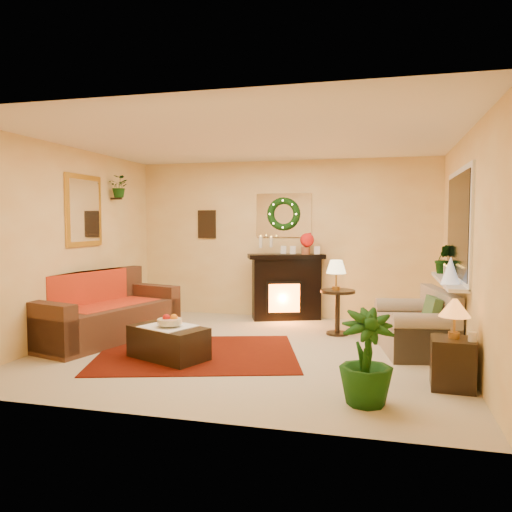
% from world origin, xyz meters
% --- Properties ---
extents(floor, '(5.00, 5.00, 0.00)m').
position_xyz_m(floor, '(0.00, 0.00, 0.00)').
color(floor, beige).
rests_on(floor, ground).
extents(ceiling, '(5.00, 5.00, 0.00)m').
position_xyz_m(ceiling, '(0.00, 0.00, 2.60)').
color(ceiling, white).
rests_on(ceiling, ground).
extents(wall_back, '(5.00, 5.00, 0.00)m').
position_xyz_m(wall_back, '(0.00, 2.25, 1.30)').
color(wall_back, '#EFD88C').
rests_on(wall_back, ground).
extents(wall_front, '(5.00, 5.00, 0.00)m').
position_xyz_m(wall_front, '(0.00, -2.25, 1.30)').
color(wall_front, '#EFD88C').
rests_on(wall_front, ground).
extents(wall_left, '(4.50, 4.50, 0.00)m').
position_xyz_m(wall_left, '(-2.50, 0.00, 1.30)').
color(wall_left, '#EFD88C').
rests_on(wall_left, ground).
extents(wall_right, '(4.50, 4.50, 0.00)m').
position_xyz_m(wall_right, '(2.50, 0.00, 1.30)').
color(wall_right, '#EFD88C').
rests_on(wall_right, ground).
extents(area_rug, '(2.75, 2.35, 0.01)m').
position_xyz_m(area_rug, '(-0.56, -0.36, 0.01)').
color(area_rug, '#5C1403').
rests_on(area_rug, floor).
extents(sofa, '(1.45, 2.27, 0.90)m').
position_xyz_m(sofa, '(-2.04, 0.06, 0.43)').
color(sofa, '#4D261A').
rests_on(sofa, floor).
extents(red_throw, '(0.86, 1.39, 0.02)m').
position_xyz_m(red_throw, '(-2.13, 0.20, 0.46)').
color(red_throw, red).
rests_on(red_throw, sofa).
extents(fireplace, '(1.14, 0.71, 1.00)m').
position_xyz_m(fireplace, '(0.08, 2.04, 0.55)').
color(fireplace, black).
rests_on(fireplace, floor).
extents(poinsettia, '(0.22, 0.22, 0.22)m').
position_xyz_m(poinsettia, '(0.42, 2.01, 1.30)').
color(poinsettia, red).
rests_on(poinsettia, fireplace).
extents(mantel_candle_a, '(0.06, 0.06, 0.18)m').
position_xyz_m(mantel_candle_a, '(-0.34, 2.02, 1.26)').
color(mantel_candle_a, silver).
rests_on(mantel_candle_a, fireplace).
extents(mantel_candle_b, '(0.06, 0.06, 0.17)m').
position_xyz_m(mantel_candle_b, '(-0.16, 2.01, 1.26)').
color(mantel_candle_b, white).
rests_on(mantel_candle_b, fireplace).
extents(mantel_mirror, '(0.92, 0.02, 0.72)m').
position_xyz_m(mantel_mirror, '(0.00, 2.23, 1.70)').
color(mantel_mirror, white).
rests_on(mantel_mirror, wall_back).
extents(wreath, '(0.55, 0.11, 0.55)m').
position_xyz_m(wreath, '(0.00, 2.19, 1.72)').
color(wreath, '#194719').
rests_on(wreath, wall_back).
extents(wall_art, '(0.32, 0.03, 0.48)m').
position_xyz_m(wall_art, '(-1.35, 2.23, 1.55)').
color(wall_art, '#381E11').
rests_on(wall_art, wall_back).
extents(gold_mirror, '(0.03, 0.84, 1.00)m').
position_xyz_m(gold_mirror, '(-2.48, 0.30, 1.75)').
color(gold_mirror, gold).
rests_on(gold_mirror, wall_left).
extents(hanging_plant, '(0.33, 0.28, 0.36)m').
position_xyz_m(hanging_plant, '(-2.34, 1.05, 1.97)').
color(hanging_plant, '#194719').
rests_on(hanging_plant, wall_left).
extents(loveseat, '(0.98, 1.42, 0.76)m').
position_xyz_m(loveseat, '(1.99, 0.47, 0.42)').
color(loveseat, '#7B6F5F').
rests_on(loveseat, floor).
extents(window_frame, '(0.03, 1.86, 1.36)m').
position_xyz_m(window_frame, '(2.48, 0.55, 1.55)').
color(window_frame, white).
rests_on(window_frame, wall_right).
extents(window_glass, '(0.02, 1.70, 1.22)m').
position_xyz_m(window_glass, '(2.47, 0.55, 1.55)').
color(window_glass, black).
rests_on(window_glass, wall_right).
extents(window_sill, '(0.22, 1.86, 0.04)m').
position_xyz_m(window_sill, '(2.38, 0.55, 0.87)').
color(window_sill, white).
rests_on(window_sill, wall_right).
extents(mini_tree, '(0.21, 0.21, 0.32)m').
position_xyz_m(mini_tree, '(2.35, 0.12, 1.04)').
color(mini_tree, white).
rests_on(mini_tree, window_sill).
extents(sill_plant, '(0.28, 0.23, 0.52)m').
position_xyz_m(sill_plant, '(2.40, 1.26, 1.08)').
color(sill_plant, '#195320').
rests_on(sill_plant, window_sill).
extents(side_table_round, '(0.63, 0.63, 0.64)m').
position_xyz_m(side_table_round, '(0.99, 1.12, 0.33)').
color(side_table_round, '#37150B').
rests_on(side_table_round, floor).
extents(lamp_cream, '(0.28, 0.28, 0.43)m').
position_xyz_m(lamp_cream, '(0.97, 1.11, 0.88)').
color(lamp_cream, '#FFEAA2').
rests_on(lamp_cream, side_table_round).
extents(end_table_square, '(0.41, 0.41, 0.48)m').
position_xyz_m(end_table_square, '(2.26, -0.91, 0.27)').
color(end_table_square, black).
rests_on(end_table_square, floor).
extents(lamp_tiffany, '(0.30, 0.30, 0.44)m').
position_xyz_m(lamp_tiffany, '(2.27, -0.88, 0.74)').
color(lamp_tiffany, orange).
rests_on(lamp_tiffany, end_table_square).
extents(coffee_table, '(1.03, 0.82, 0.38)m').
position_xyz_m(coffee_table, '(-0.80, -0.63, 0.21)').
color(coffee_table, black).
rests_on(coffee_table, floor).
extents(fruit_bowl, '(0.28, 0.28, 0.06)m').
position_xyz_m(fruit_bowl, '(-0.77, -0.67, 0.45)').
color(fruit_bowl, beige).
rests_on(fruit_bowl, coffee_table).
extents(floor_palm, '(1.70, 1.70, 2.50)m').
position_xyz_m(floor_palm, '(1.47, -1.54, 0.45)').
color(floor_palm, black).
rests_on(floor_palm, floor).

